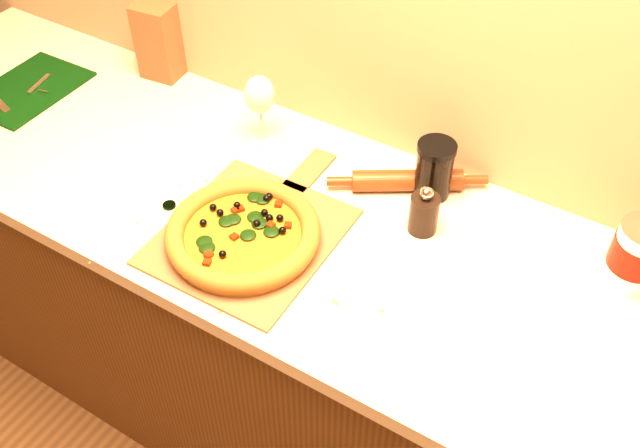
% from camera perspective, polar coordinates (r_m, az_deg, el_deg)
% --- Properties ---
extents(cabinet, '(2.80, 0.65, 0.86)m').
position_cam_1_polar(cabinet, '(1.91, 1.80, -10.90)').
color(cabinet, '#4D2A10').
rests_on(cabinet, ground).
extents(countertop, '(2.84, 0.68, 0.04)m').
position_cam_1_polar(countertop, '(1.56, 2.17, -1.51)').
color(countertop, beige).
rests_on(countertop, cabinet).
extents(pizza_peel, '(0.36, 0.53, 0.01)m').
position_cam_1_polar(pizza_peel, '(1.55, -5.35, -0.63)').
color(pizza_peel, brown).
rests_on(pizza_peel, countertop).
extents(pizza, '(0.33, 0.33, 0.05)m').
position_cam_1_polar(pizza, '(1.51, -6.18, -0.79)').
color(pizza, '#AF812B').
rests_on(pizza, pizza_peel).
extents(cutting_board, '(0.24, 0.31, 0.02)m').
position_cam_1_polar(cutting_board, '(2.12, -22.42, 9.94)').
color(cutting_board, black).
rests_on(cutting_board, countertop).
extents(bottle_cap, '(0.04, 0.04, 0.01)m').
position_cam_1_polar(bottle_cap, '(1.64, -11.97, 1.47)').
color(bottle_cap, black).
rests_on(bottle_cap, countertop).
extents(pepper_grinder, '(0.06, 0.06, 0.12)m').
position_cam_1_polar(pepper_grinder, '(1.54, 8.31, 0.92)').
color(pepper_grinder, black).
rests_on(pepper_grinder, countertop).
extents(rolling_pin, '(0.32, 0.22, 0.05)m').
position_cam_1_polar(rolling_pin, '(1.65, 6.99, 3.48)').
color(rolling_pin, '#602810').
rests_on(rolling_pin, countertop).
extents(coffee_canister, '(0.11, 0.11, 0.14)m').
position_cam_1_polar(coffee_canister, '(1.54, 24.06, -2.22)').
color(coffee_canister, silver).
rests_on(coffee_canister, countertop).
extents(wine_glass, '(0.07, 0.07, 0.18)m').
position_cam_1_polar(wine_glass, '(1.72, -4.85, 10.13)').
color(wine_glass, silver).
rests_on(wine_glass, countertop).
extents(paper_bag, '(0.11, 0.09, 0.21)m').
position_cam_1_polar(paper_bag, '(2.03, -12.79, 14.07)').
color(paper_bag, brown).
rests_on(paper_bag, countertop).
extents(dark_jar, '(0.09, 0.09, 0.14)m').
position_cam_1_polar(dark_jar, '(1.62, 9.11, 4.33)').
color(dark_jar, black).
rests_on(dark_jar, countertop).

